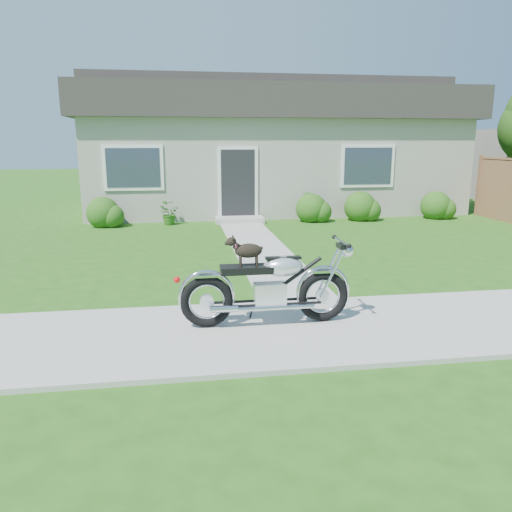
% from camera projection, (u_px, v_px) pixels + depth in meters
% --- Properties ---
extents(ground, '(80.00, 80.00, 0.00)m').
position_uv_depth(ground, '(431.00, 322.00, 6.58)').
color(ground, '#235114').
rests_on(ground, ground).
extents(sidewalk, '(24.00, 2.20, 0.04)m').
position_uv_depth(sidewalk, '(431.00, 321.00, 6.58)').
color(sidewalk, '#9E9B93').
rests_on(sidewalk, ground).
extents(walkway, '(1.20, 8.00, 0.03)m').
position_uv_depth(walkway, '(259.00, 247.00, 11.17)').
color(walkway, '#9E9B93').
rests_on(walkway, ground).
extents(house, '(12.60, 7.03, 4.50)m').
position_uv_depth(house, '(270.00, 146.00, 17.65)').
color(house, '#A7A397').
rests_on(house, ground).
extents(shrub_row, '(10.84, 0.95, 0.95)m').
position_uv_depth(shrub_row, '(309.00, 209.00, 14.77)').
color(shrub_row, '#295416').
rests_on(shrub_row, ground).
extents(potted_plant_left, '(0.76, 0.72, 0.65)m').
position_uv_depth(potted_plant_left, '(168.00, 213.00, 14.21)').
color(potted_plant_left, '#2B6019').
rests_on(potted_plant_left, ground).
extents(potted_plant_right, '(0.61, 0.61, 0.86)m').
position_uv_depth(potted_plant_right, '(309.00, 207.00, 14.80)').
color(potted_plant_right, '#1A5F1E').
rests_on(potted_plant_right, ground).
extents(motorcycle_with_dog, '(2.22, 0.60, 1.15)m').
position_uv_depth(motorcycle_with_dog, '(269.00, 286.00, 6.31)').
color(motorcycle_with_dog, black).
rests_on(motorcycle_with_dog, sidewalk).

